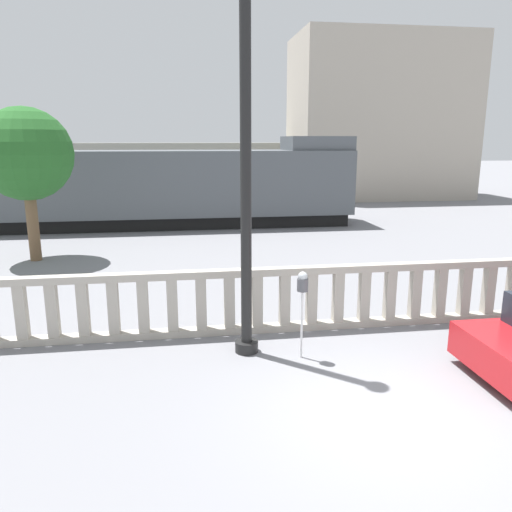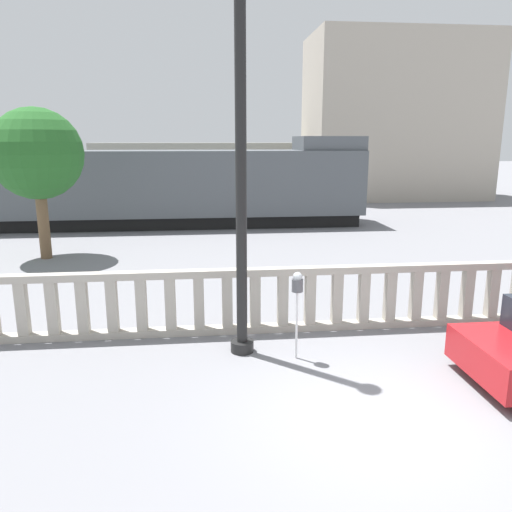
% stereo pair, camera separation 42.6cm
% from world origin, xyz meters
% --- Properties ---
extents(ground_plane, '(160.00, 160.00, 0.00)m').
position_xyz_m(ground_plane, '(0.00, 0.00, 0.00)').
color(ground_plane, slate).
extents(balustrade, '(15.80, 0.24, 1.31)m').
position_xyz_m(balustrade, '(-0.00, 3.37, 0.65)').
color(balustrade, '#ADA599').
rests_on(balustrade, ground).
extents(lamppost, '(0.42, 0.42, 6.66)m').
position_xyz_m(lamppost, '(-1.71, 2.45, 3.39)').
color(lamppost, black).
rests_on(lamppost, ground).
extents(parking_meter, '(0.19, 0.19, 1.57)m').
position_xyz_m(parking_meter, '(-0.79, 2.07, 1.28)').
color(parking_meter, silver).
rests_on(parking_meter, ground).
extents(train_near, '(18.53, 3.06, 3.91)m').
position_xyz_m(train_near, '(-4.38, 16.37, 1.75)').
color(train_near, black).
rests_on(train_near, ground).
extents(train_far, '(26.85, 2.81, 4.15)m').
position_xyz_m(train_far, '(3.95, 29.23, 1.86)').
color(train_far, black).
rests_on(train_far, ground).
extents(building_block, '(11.19, 6.06, 10.19)m').
position_xyz_m(building_block, '(10.25, 26.36, 5.10)').
color(building_block, '#ADA393').
rests_on(building_block, ground).
extents(tree_left, '(2.84, 2.84, 4.75)m').
position_xyz_m(tree_left, '(-7.45, 10.46, 3.31)').
color(tree_left, brown).
rests_on(tree_left, ground).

